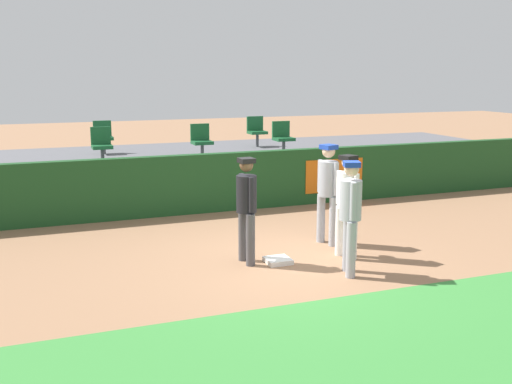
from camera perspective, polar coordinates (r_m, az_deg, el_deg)
ground_plane at (r=10.11m, az=3.41°, el=-6.54°), size 60.00×60.00×0.00m
grass_foreground_strip at (r=7.59m, az=13.36°, el=-13.04°), size 18.00×2.80×0.01m
first_base at (r=10.03m, az=2.06°, el=-6.44°), size 0.40×0.40×0.08m
player_fielder_home at (r=10.21m, az=8.51°, el=-0.65°), size 0.41×0.57×1.73m
player_runner_visitor at (r=9.34m, az=8.82°, el=-1.65°), size 0.43×0.47×1.76m
player_coach_visitor at (r=10.95m, az=6.73°, el=0.46°), size 0.42×0.49×1.81m
player_umpire at (r=9.79m, az=-0.90°, el=-1.03°), size 0.35×0.49×1.73m
field_wall at (r=13.57m, az=-3.46°, el=0.91°), size 18.00×0.26×1.31m
bleacher_platform at (r=16.03m, az=-6.29°, el=1.90°), size 18.00×4.80×0.99m
seat_back_left at (r=16.17m, az=-14.12°, el=5.17°), size 0.46×0.44×0.84m
seat_front_left at (r=14.37m, az=-14.25°, el=4.43°), size 0.45×0.44×0.84m
seat_front_center at (r=14.83m, az=-5.14°, el=4.94°), size 0.46×0.44×0.84m
seat_back_right at (r=17.20m, az=0.04°, el=5.85°), size 0.48×0.44×0.84m
seat_front_right at (r=15.55m, az=2.51°, el=5.27°), size 0.47×0.44×0.84m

